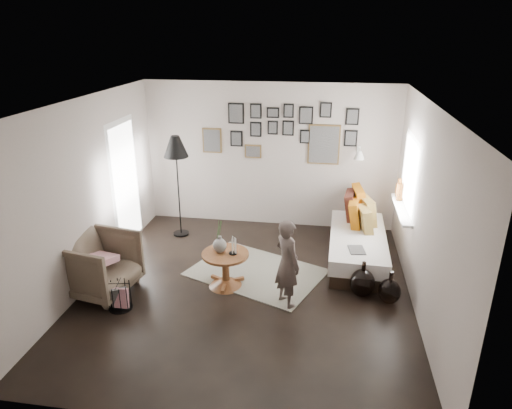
% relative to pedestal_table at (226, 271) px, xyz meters
% --- Properties ---
extents(ground, '(4.80, 4.80, 0.00)m').
position_rel_pedestal_table_xyz_m(ground, '(0.32, -0.06, -0.24)').
color(ground, black).
rests_on(ground, ground).
extents(wall_back, '(4.50, 0.00, 4.50)m').
position_rel_pedestal_table_xyz_m(wall_back, '(0.32, 2.34, 1.06)').
color(wall_back, '#AA9D95').
rests_on(wall_back, ground).
extents(wall_front, '(4.50, 0.00, 4.50)m').
position_rel_pedestal_table_xyz_m(wall_front, '(0.32, -2.46, 1.06)').
color(wall_front, '#AA9D95').
rests_on(wall_front, ground).
extents(wall_left, '(0.00, 4.80, 4.80)m').
position_rel_pedestal_table_xyz_m(wall_left, '(-1.93, -0.06, 1.06)').
color(wall_left, '#AA9D95').
rests_on(wall_left, ground).
extents(wall_right, '(0.00, 4.80, 4.80)m').
position_rel_pedestal_table_xyz_m(wall_right, '(2.57, -0.06, 1.06)').
color(wall_right, '#AA9D95').
rests_on(wall_right, ground).
extents(ceiling, '(4.80, 4.80, 0.00)m').
position_rel_pedestal_table_xyz_m(ceiling, '(0.32, -0.06, 2.36)').
color(ceiling, white).
rests_on(ceiling, wall_back).
extents(door_left, '(0.00, 2.14, 2.14)m').
position_rel_pedestal_table_xyz_m(door_left, '(-1.92, 1.14, 0.81)').
color(door_left, white).
rests_on(door_left, wall_left).
extents(window_right, '(0.15, 1.32, 1.30)m').
position_rel_pedestal_table_xyz_m(window_right, '(2.49, 1.28, 0.69)').
color(window_right, white).
rests_on(window_right, wall_right).
extents(gallery_wall, '(2.74, 0.03, 1.08)m').
position_rel_pedestal_table_xyz_m(gallery_wall, '(0.60, 2.32, 1.50)').
color(gallery_wall, brown).
rests_on(gallery_wall, wall_back).
extents(wall_sconce, '(0.18, 0.36, 0.16)m').
position_rel_pedestal_table_xyz_m(wall_sconce, '(1.87, 2.07, 1.22)').
color(wall_sconce, white).
rests_on(wall_sconce, wall_back).
extents(rug, '(2.22, 1.92, 0.01)m').
position_rel_pedestal_table_xyz_m(rug, '(0.37, 0.43, -0.23)').
color(rug, beige).
rests_on(rug, ground).
extents(pedestal_table, '(0.66, 0.66, 0.52)m').
position_rel_pedestal_table_xyz_m(pedestal_table, '(0.00, 0.00, 0.00)').
color(pedestal_table, brown).
rests_on(pedestal_table, ground).
extents(vase, '(0.19, 0.19, 0.47)m').
position_rel_pedestal_table_xyz_m(vase, '(-0.08, 0.02, 0.42)').
color(vase, black).
rests_on(vase, pedestal_table).
extents(candles, '(0.11, 0.11, 0.25)m').
position_rel_pedestal_table_xyz_m(candles, '(0.11, 0.00, 0.40)').
color(candles, black).
rests_on(candles, pedestal_table).
extents(daybed, '(0.90, 2.04, 0.97)m').
position_rel_pedestal_table_xyz_m(daybed, '(1.88, 1.16, 0.06)').
color(daybed, black).
rests_on(daybed, ground).
extents(magazine_on_daybed, '(0.26, 0.33, 0.02)m').
position_rel_pedestal_table_xyz_m(magazine_on_daybed, '(1.83, 0.52, 0.21)').
color(magazine_on_daybed, black).
rests_on(magazine_on_daybed, daybed).
extents(armchair, '(1.06, 1.04, 0.83)m').
position_rel_pedestal_table_xyz_m(armchair, '(-1.68, -0.41, 0.18)').
color(armchair, brown).
rests_on(armchair, ground).
extents(armchair_cushion, '(0.45, 0.46, 0.17)m').
position_rel_pedestal_table_xyz_m(armchair_cushion, '(-1.68, -0.36, 0.24)').
color(armchair_cushion, beige).
rests_on(armchair_cushion, armchair).
extents(floor_lamp, '(0.42, 0.42, 1.79)m').
position_rel_pedestal_table_xyz_m(floor_lamp, '(-1.17, 1.58, 1.30)').
color(floor_lamp, black).
rests_on(floor_lamp, ground).
extents(magazine_basket, '(0.34, 0.34, 0.37)m').
position_rel_pedestal_table_xyz_m(magazine_basket, '(-1.25, -0.77, -0.06)').
color(magazine_basket, black).
rests_on(magazine_basket, ground).
extents(demijohn_large, '(0.34, 0.34, 0.52)m').
position_rel_pedestal_table_xyz_m(demijohn_large, '(1.90, 0.03, -0.04)').
color(demijohn_large, black).
rests_on(demijohn_large, ground).
extents(demijohn_small, '(0.30, 0.30, 0.47)m').
position_rel_pedestal_table_xyz_m(demijohn_small, '(2.25, -0.09, -0.06)').
color(demijohn_small, black).
rests_on(demijohn_small, ground).
extents(child, '(0.51, 0.53, 1.22)m').
position_rel_pedestal_table_xyz_m(child, '(0.89, -0.32, 0.37)').
color(child, '#544742').
rests_on(child, ground).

